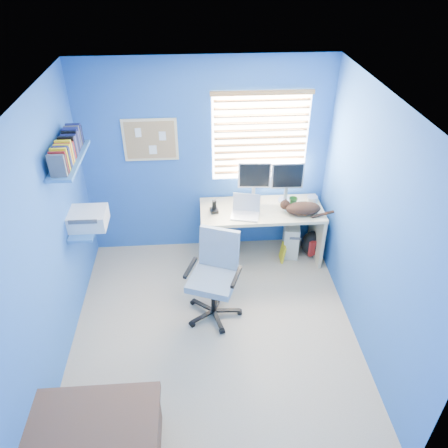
{
  "coord_description": "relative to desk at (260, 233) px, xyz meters",
  "views": [
    {
      "loc": [
        -0.13,
        -3.25,
        3.61
      ],
      "look_at": [
        0.15,
        0.65,
        0.95
      ],
      "focal_mm": 35.0,
      "sensor_mm": 36.0,
      "label": 1
    }
  ],
  "objects": [
    {
      "name": "laptop",
      "position": [
        -0.22,
        -0.14,
        0.48
      ],
      "size": [
        0.38,
        0.33,
        0.22
      ],
      "primitive_type": "cube",
      "rotation": [
        0.0,
        0.0,
        -0.23
      ],
      "color": "silver",
      "rests_on": "desk"
    },
    {
      "name": "cat",
      "position": [
        0.48,
        -0.15,
        0.45
      ],
      "size": [
        0.48,
        0.36,
        0.15
      ],
      "primitive_type": "ellipsoid",
      "rotation": [
        0.0,
        0.0,
        -0.38
      ],
      "color": "black",
      "rests_on": "desk"
    },
    {
      "name": "ceiling",
      "position": [
        -0.66,
        -1.26,
        2.13
      ],
      "size": [
        3.0,
        3.2,
        0.0
      ],
      "primitive_type": "cube",
      "color": "white",
      "rests_on": "wall_back"
    },
    {
      "name": "window_blinds",
      "position": [
        -0.01,
        0.31,
        1.18
      ],
      "size": [
        1.15,
        0.05,
        1.1
      ],
      "color": "white",
      "rests_on": "ground"
    },
    {
      "name": "wall_back",
      "position": [
        -0.66,
        0.34,
        0.88
      ],
      "size": [
        3.0,
        0.01,
        2.5
      ],
      "primitive_type": "cube",
      "color": "blue",
      "rests_on": "ground"
    },
    {
      "name": "mug",
      "position": [
        0.4,
        0.07,
        0.42
      ],
      "size": [
        0.1,
        0.09,
        0.1
      ],
      "primitive_type": "imported",
      "color": "#215F1E",
      "rests_on": "desk"
    },
    {
      "name": "monitor_right",
      "position": [
        0.32,
        0.17,
        0.64
      ],
      "size": [
        0.4,
        0.12,
        0.54
      ],
      "primitive_type": "cube",
      "rotation": [
        0.0,
        0.0,
        -0.01
      ],
      "color": "silver",
      "rests_on": "desk"
    },
    {
      "name": "yellow_book",
      "position": [
        0.29,
        -0.1,
        -0.25
      ],
      "size": [
        0.03,
        0.17,
        0.24
      ],
      "primitive_type": "cube",
      "color": "yellow",
      "rests_on": "floor"
    },
    {
      "name": "wall_right",
      "position": [
        0.84,
        -1.26,
        0.88
      ],
      "size": [
        0.01,
        3.2,
        2.5
      ],
      "primitive_type": "cube",
      "color": "blue",
      "rests_on": "ground"
    },
    {
      "name": "phone",
      "position": [
        -0.59,
        -0.03,
        0.45
      ],
      "size": [
        0.11,
        0.12,
        0.17
      ],
      "primitive_type": "cube",
      "rotation": [
        0.0,
        0.0,
        0.17
      ],
      "color": "black",
      "rests_on": "desk"
    },
    {
      "name": "desk",
      "position": [
        0.0,
        0.0,
        0.0
      ],
      "size": [
        1.51,
        0.65,
        0.74
      ],
      "primitive_type": "cube",
      "color": "beige",
      "rests_on": "floor"
    },
    {
      "name": "tower_pc",
      "position": [
        0.43,
        0.1,
        -0.14
      ],
      "size": [
        0.26,
        0.47,
        0.45
      ],
      "primitive_type": "cube",
      "rotation": [
        0.0,
        0.0,
        -0.17
      ],
      "color": "beige",
      "rests_on": "floor"
    },
    {
      "name": "office_chair",
      "position": [
        -0.64,
        -0.96,
        0.0
      ],
      "size": [
        0.76,
        0.76,
        1.0
      ],
      "color": "black",
      "rests_on": "floor"
    },
    {
      "name": "backpack",
      "position": [
        0.7,
        -0.01,
        -0.19
      ],
      "size": [
        0.38,
        0.34,
        0.36
      ],
      "primitive_type": "ellipsoid",
      "rotation": [
        0.0,
        0.0,
        0.42
      ],
      "color": "black",
      "rests_on": "floor"
    },
    {
      "name": "wall_left",
      "position": [
        -2.16,
        -1.26,
        0.88
      ],
      "size": [
        0.01,
        3.2,
        2.5
      ],
      "primitive_type": "cube",
      "color": "blue",
      "rests_on": "ground"
    },
    {
      "name": "bed_corner",
      "position": [
        -1.68,
        -2.59,
        -0.13
      ],
      "size": [
        1.01,
        0.72,
        0.49
      ],
      "primitive_type": "cube",
      "color": "brown",
      "rests_on": "floor"
    },
    {
      "name": "cd_spindle",
      "position": [
        0.66,
        0.13,
        0.41
      ],
      "size": [
        0.13,
        0.13,
        0.07
      ],
      "primitive_type": "cylinder",
      "color": "silver",
      "rests_on": "desk"
    },
    {
      "name": "corkboard",
      "position": [
        -1.31,
        0.33,
        1.18
      ],
      "size": [
        0.64,
        0.02,
        0.52
      ],
      "color": "beige",
      "rests_on": "ground"
    },
    {
      "name": "wall_shelves",
      "position": [
        -2.01,
        -0.51,
        1.06
      ],
      "size": [
        0.42,
        0.9,
        1.05
      ],
      "color": "#3470B4",
      "rests_on": "ground"
    },
    {
      "name": "wall_front",
      "position": [
        -0.66,
        -2.86,
        0.88
      ],
      "size": [
        3.0,
        0.01,
        2.5
      ],
      "primitive_type": "cube",
      "color": "blue",
      "rests_on": "ground"
    },
    {
      "name": "monitor_left",
      "position": [
        -0.08,
        0.21,
        0.64
      ],
      "size": [
        0.41,
        0.15,
        0.54
      ],
      "primitive_type": "cube",
      "rotation": [
        0.0,
        0.0,
        -0.08
      ],
      "color": "silver",
      "rests_on": "desk"
    },
    {
      "name": "floor",
      "position": [
        -0.66,
        -1.26,
        -0.37
      ],
      "size": [
        3.0,
        3.2,
        0.0
      ],
      "primitive_type": "cube",
      "color": "#BDAF8F",
      "rests_on": "ground"
    },
    {
      "name": "drawer_boxes",
      "position": [
        -0.47,
        0.1,
        -0.23
      ],
      "size": [
        0.35,
        0.28,
        0.27
      ],
      "primitive_type": "cube",
      "color": "tan",
      "rests_on": "floor"
    }
  ]
}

